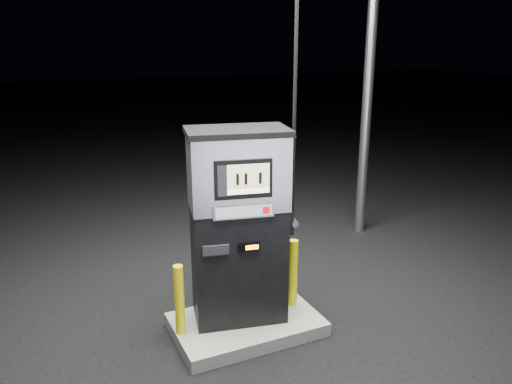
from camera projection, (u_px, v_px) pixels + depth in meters
name	position (u px, v px, depth m)	size (l,w,h in m)	color
ground	(246.00, 330.00, 5.60)	(80.00, 80.00, 0.00)	black
pump_island	(246.00, 324.00, 5.58)	(1.60, 1.00, 0.15)	#62625E
fuel_dispenser	(239.00, 225.00, 5.31)	(1.22, 0.83, 4.41)	black
bollard_left	(179.00, 300.00, 5.18)	(0.10, 0.10, 0.77)	yellow
bollard_right	(293.00, 273.00, 5.75)	(0.11, 0.11, 0.81)	yellow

